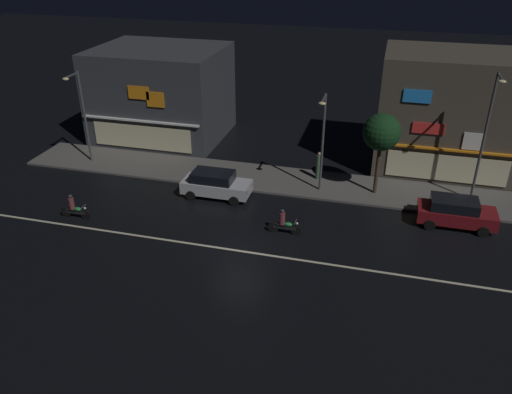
% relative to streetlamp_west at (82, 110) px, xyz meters
% --- Properties ---
extents(ground_plane, '(140.00, 140.00, 0.00)m').
position_rel_streetlamp_west_xyz_m(ground_plane, '(13.75, -8.12, -4.03)').
color(ground_plane, black).
extents(lane_divider_stripe, '(34.31, 0.16, 0.01)m').
position_rel_streetlamp_west_xyz_m(lane_divider_stripe, '(13.75, -8.12, -4.02)').
color(lane_divider_stripe, beige).
rests_on(lane_divider_stripe, ground).
extents(sidewalk_far, '(36.12, 4.11, 0.14)m').
position_rel_streetlamp_west_xyz_m(sidewalk_far, '(13.75, 0.66, -3.96)').
color(sidewalk_far, '#5B5954').
rests_on(sidewalk_far, ground).
extents(storefront_left_block, '(9.76, 8.24, 7.06)m').
position_rel_streetlamp_west_xyz_m(storefront_left_block, '(2.92, 6.76, -0.50)').
color(storefront_left_block, '#383A3F').
rests_on(storefront_left_block, ground).
extents(storefront_center_block, '(9.45, 6.80, 8.03)m').
position_rel_streetlamp_west_xyz_m(storefront_center_block, '(24.59, 6.04, -0.02)').
color(storefront_center_block, '#4C443A').
rests_on(storefront_center_block, ground).
extents(streetlamp_west, '(0.44, 1.64, 6.52)m').
position_rel_streetlamp_west_xyz_m(streetlamp_west, '(0.00, 0.00, 0.00)').
color(streetlamp_west, '#47494C').
rests_on(streetlamp_west, sidewalk_far).
extents(streetlamp_mid, '(0.44, 1.64, 6.35)m').
position_rel_streetlamp_west_xyz_m(streetlamp_mid, '(16.78, -0.38, -0.09)').
color(streetlamp_mid, '#47494C').
rests_on(streetlamp_mid, sidewalk_far).
extents(streetlamp_east, '(0.44, 1.64, 7.96)m').
position_rel_streetlamp_west_xyz_m(streetlamp_east, '(26.12, 0.78, 0.75)').
color(streetlamp_east, '#47494C').
rests_on(streetlamp_east, sidewalk_far).
extents(pedestrian_on_sidewalk, '(0.35, 0.35, 1.91)m').
position_rel_streetlamp_west_xyz_m(pedestrian_on_sidewalk, '(16.42, 1.44, -2.99)').
color(pedestrian_on_sidewalk, '#4C664C').
rests_on(pedestrian_on_sidewalk, sidewalk_far).
extents(street_tree, '(2.30, 2.30, 5.25)m').
position_rel_streetlamp_west_xyz_m(street_tree, '(20.25, 0.33, 0.18)').
color(street_tree, '#473323').
rests_on(street_tree, sidewalk_far).
extents(parked_car_near_kerb, '(4.30, 1.98, 1.67)m').
position_rel_streetlamp_west_xyz_m(parked_car_near_kerb, '(24.86, -2.41, -3.16)').
color(parked_car_near_kerb, maroon).
rests_on(parked_car_near_kerb, ground).
extents(parked_car_trailing, '(4.30, 1.98, 1.67)m').
position_rel_streetlamp_west_xyz_m(parked_car_trailing, '(10.51, -2.51, -3.16)').
color(parked_car_trailing, silver).
rests_on(parked_car_trailing, ground).
extents(motorcycle_lead, '(1.90, 0.60, 1.52)m').
position_rel_streetlamp_west_xyz_m(motorcycle_lead, '(3.37, -7.25, -3.39)').
color(motorcycle_lead, black).
rests_on(motorcycle_lead, ground).
extents(motorcycle_following, '(1.90, 0.60, 1.52)m').
position_rel_streetlamp_west_xyz_m(motorcycle_following, '(15.61, -5.78, -3.39)').
color(motorcycle_following, black).
rests_on(motorcycle_following, ground).
extents(traffic_cone, '(0.36, 0.36, 0.55)m').
position_rel_streetlamp_west_xyz_m(traffic_cone, '(9.90, -1.96, -3.75)').
color(traffic_cone, orange).
rests_on(traffic_cone, ground).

